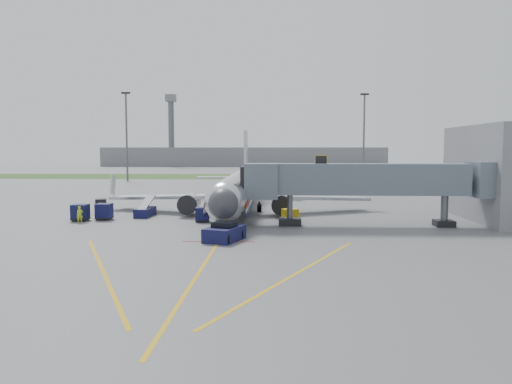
{
  "coord_description": "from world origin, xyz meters",
  "views": [
    {
      "loc": [
        4.8,
        -43.85,
        7.57
      ],
      "look_at": [
        2.61,
        6.01,
        3.2
      ],
      "focal_mm": 35.0,
      "sensor_mm": 36.0,
      "label": 1
    }
  ],
  "objects_px": {
    "airliner": "(238,190)",
    "belt_loader": "(145,211)",
    "baggage_tug": "(101,207)",
    "ramp_worker": "(80,215)",
    "pushback_tug": "(224,233)"
  },
  "relations": [
    {
      "from": "belt_loader",
      "to": "ramp_worker",
      "type": "xyz_separation_m",
      "value": [
        -5.38,
        -5.14,
        0.29
      ]
    },
    {
      "from": "airliner",
      "to": "belt_loader",
      "type": "height_order",
      "value": "airliner"
    },
    {
      "from": "baggage_tug",
      "to": "ramp_worker",
      "type": "relative_size",
      "value": 1.62
    },
    {
      "from": "pushback_tug",
      "to": "ramp_worker",
      "type": "xyz_separation_m",
      "value": [
        -15.8,
        9.22,
        0.19
      ]
    },
    {
      "from": "ramp_worker",
      "to": "pushback_tug",
      "type": "bearing_deg",
      "value": -58.11
    },
    {
      "from": "pushback_tug",
      "to": "baggage_tug",
      "type": "xyz_separation_m",
      "value": [
        -16.21,
        16.5,
        0.11
      ]
    },
    {
      "from": "pushback_tug",
      "to": "baggage_tug",
      "type": "relative_size",
      "value": 1.58
    },
    {
      "from": "baggage_tug",
      "to": "belt_loader",
      "type": "distance_m",
      "value": 6.17
    },
    {
      "from": "pushback_tug",
      "to": "ramp_worker",
      "type": "bearing_deg",
      "value": 149.74
    },
    {
      "from": "belt_loader",
      "to": "pushback_tug",
      "type": "bearing_deg",
      "value": -54.04
    },
    {
      "from": "belt_loader",
      "to": "ramp_worker",
      "type": "relative_size",
      "value": 2.74
    },
    {
      "from": "ramp_worker",
      "to": "baggage_tug",
      "type": "bearing_deg",
      "value": 65.34
    },
    {
      "from": "belt_loader",
      "to": "ramp_worker",
      "type": "height_order",
      "value": "belt_loader"
    },
    {
      "from": "baggage_tug",
      "to": "ramp_worker",
      "type": "height_order",
      "value": "baggage_tug"
    },
    {
      "from": "airliner",
      "to": "belt_loader",
      "type": "bearing_deg",
      "value": -156.33
    }
  ]
}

